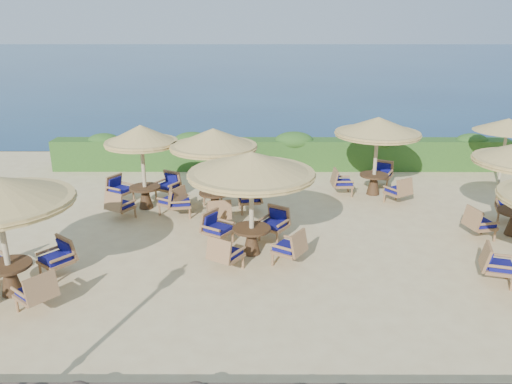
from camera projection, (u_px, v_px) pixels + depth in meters
The scene contains 8 objects.
ground at pixel (293, 244), 13.17m from camera, with size 120.00×120.00×0.00m, color #D9C389.
sea at pixel (263, 60), 79.45m from camera, with size 160.00×160.00×0.00m, color #0B274B.
hedge at pixel (281, 154), 19.79m from camera, with size 18.00×0.90×1.20m, color #234B18.
extra_parasol at pixel (508, 125), 17.38m from camera, with size 2.30×2.30×2.41m.
cafe_set_1 at pixel (251, 182), 12.04m from camera, with size 3.12×3.12×2.65m.
cafe_set_3 at pixel (143, 158), 15.24m from camera, with size 2.77×2.77×2.65m.
cafe_set_4 at pixel (214, 158), 14.72m from camera, with size 2.88×2.88×2.65m.
cafe_set_5 at pixel (377, 139), 16.41m from camera, with size 2.82×2.82×2.65m.
Camera 1 is at (-0.95, -12.02, 5.55)m, focal length 35.00 mm.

